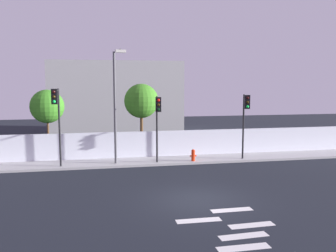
{
  "coord_description": "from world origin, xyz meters",
  "views": [
    {
      "loc": [
        -4.43,
        -15.49,
        5.38
      ],
      "look_at": [
        -0.15,
        6.5,
        2.67
      ],
      "focal_mm": 38.49,
      "sensor_mm": 36.0,
      "label": 1
    }
  ],
  "objects_px": {
    "fire_hydrant": "(193,155)",
    "roadside_tree_leftmost": "(47,107)",
    "street_lamp_curbside": "(116,98)",
    "traffic_light_left": "(245,113)",
    "roadside_tree_midleft": "(141,101)",
    "traffic_light_center": "(57,111)",
    "traffic_light_right": "(158,115)"
  },
  "relations": [
    {
      "from": "street_lamp_curbside",
      "to": "roadside_tree_midleft",
      "type": "distance_m",
      "value": 3.84
    },
    {
      "from": "fire_hydrant",
      "to": "roadside_tree_midleft",
      "type": "distance_m",
      "value": 5.64
    },
    {
      "from": "traffic_light_center",
      "to": "roadside_tree_midleft",
      "type": "distance_m",
      "value": 6.7
    },
    {
      "from": "roadside_tree_midleft",
      "to": "traffic_light_right",
      "type": "bearing_deg",
      "value": -81.95
    },
    {
      "from": "fire_hydrant",
      "to": "roadside_tree_leftmost",
      "type": "bearing_deg",
      "value": 161.46
    },
    {
      "from": "street_lamp_curbside",
      "to": "roadside_tree_midleft",
      "type": "xyz_separation_m",
      "value": [
        2.01,
        3.25,
        -0.4
      ]
    },
    {
      "from": "roadside_tree_leftmost",
      "to": "traffic_light_left",
      "type": "bearing_deg",
      "value": -16.07
    },
    {
      "from": "traffic_light_center",
      "to": "roadside_tree_leftmost",
      "type": "height_order",
      "value": "traffic_light_center"
    },
    {
      "from": "fire_hydrant",
      "to": "traffic_light_right",
      "type": "bearing_deg",
      "value": -164.51
    },
    {
      "from": "traffic_light_left",
      "to": "roadside_tree_midleft",
      "type": "relative_size",
      "value": 0.84
    },
    {
      "from": "traffic_light_center",
      "to": "street_lamp_curbside",
      "type": "height_order",
      "value": "street_lamp_curbside"
    },
    {
      "from": "traffic_light_left",
      "to": "traffic_light_center",
      "type": "distance_m",
      "value": 12.06
    },
    {
      "from": "roadside_tree_leftmost",
      "to": "roadside_tree_midleft",
      "type": "distance_m",
      "value": 6.61
    },
    {
      "from": "traffic_light_left",
      "to": "roadside_tree_leftmost",
      "type": "height_order",
      "value": "roadside_tree_leftmost"
    },
    {
      "from": "traffic_light_right",
      "to": "street_lamp_curbside",
      "type": "height_order",
      "value": "street_lamp_curbside"
    },
    {
      "from": "fire_hydrant",
      "to": "roadside_tree_leftmost",
      "type": "height_order",
      "value": "roadside_tree_leftmost"
    },
    {
      "from": "traffic_light_left",
      "to": "fire_hydrant",
      "type": "xyz_separation_m",
      "value": [
        -3.42,
        0.53,
        -2.82
      ]
    },
    {
      "from": "fire_hydrant",
      "to": "roadside_tree_leftmost",
      "type": "relative_size",
      "value": 0.16
    },
    {
      "from": "traffic_light_left",
      "to": "traffic_light_right",
      "type": "xyz_separation_m",
      "value": [
        -5.94,
        -0.17,
        -0.04
      ]
    },
    {
      "from": "street_lamp_curbside",
      "to": "roadside_tree_midleft",
      "type": "height_order",
      "value": "street_lamp_curbside"
    },
    {
      "from": "roadside_tree_midleft",
      "to": "fire_hydrant",
      "type": "bearing_deg",
      "value": -46.55
    },
    {
      "from": "roadside_tree_leftmost",
      "to": "traffic_light_right",
      "type": "bearing_deg",
      "value": -28.84
    },
    {
      "from": "traffic_light_right",
      "to": "roadside_tree_midleft",
      "type": "bearing_deg",
      "value": 98.05
    },
    {
      "from": "fire_hydrant",
      "to": "roadside_tree_midleft",
      "type": "height_order",
      "value": "roadside_tree_midleft"
    },
    {
      "from": "fire_hydrant",
      "to": "roadside_tree_leftmost",
      "type": "xyz_separation_m",
      "value": [
        -9.67,
        3.24,
        3.14
      ]
    },
    {
      "from": "traffic_light_center",
      "to": "roadside_tree_midleft",
      "type": "height_order",
      "value": "roadside_tree_midleft"
    },
    {
      "from": "traffic_light_right",
      "to": "traffic_light_left",
      "type": "bearing_deg",
      "value": 1.61
    },
    {
      "from": "fire_hydrant",
      "to": "roadside_tree_midleft",
      "type": "bearing_deg",
      "value": 133.45
    },
    {
      "from": "street_lamp_curbside",
      "to": "traffic_light_left",
      "type": "bearing_deg",
      "value": -3.52
    },
    {
      "from": "traffic_light_left",
      "to": "roadside_tree_midleft",
      "type": "bearing_deg",
      "value": 149.85
    },
    {
      "from": "traffic_light_right",
      "to": "roadside_tree_leftmost",
      "type": "height_order",
      "value": "roadside_tree_leftmost"
    },
    {
      "from": "traffic_light_center",
      "to": "roadside_tree_midleft",
      "type": "xyz_separation_m",
      "value": [
        5.55,
        3.73,
        0.33
      ]
    }
  ]
}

